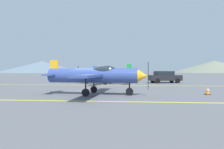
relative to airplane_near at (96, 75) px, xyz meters
The scene contains 10 objects.
ground_plane 1.78m from the airplane_near, 120.09° to the left, with size 400.00×400.00×0.00m, color #54565B.
apron_line_near 3.30m from the airplane_near, 100.69° to the right, with size 80.00×0.16×0.01m, color yellow.
apron_line_far 8.89m from the airplane_near, 93.62° to the left, with size 80.00×0.16×0.01m, color yellow.
airplane_near is the anchor object (origin of this frame).
airplane_mid 10.82m from the airplane_near, 94.29° to the left, with size 7.25×8.27×2.48m.
airplane_far 20.53m from the airplane_near, 109.17° to the left, with size 7.25×8.26×2.48m.
car_sedan 15.64m from the airplane_near, 62.60° to the left, with size 4.61×2.81×1.62m.
traffic_cone_front 7.98m from the airplane_near, ahead, with size 0.36×0.36×0.59m.
hill_left 147.59m from the airplane_near, 116.05° to the left, with size 64.66×64.66×8.83m, color slate.
hill_centerleft 161.36m from the airplane_near, 64.86° to the left, with size 64.61×64.61×9.26m, color slate.
Camera 1 is at (2.87, -14.64, 1.73)m, focal length 31.46 mm.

